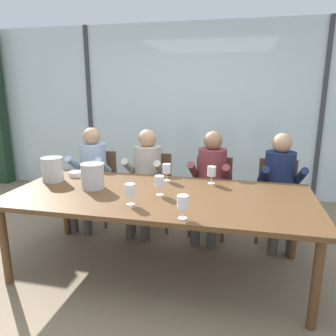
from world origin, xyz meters
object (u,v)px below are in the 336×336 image
Objects in this scene: dining_table at (159,200)px; person_navy_polo at (280,182)px; person_pale_blue_shirt at (91,170)px; wine_glass_near_bucket at (130,191)px; tasting_bowl at (76,174)px; person_maroon_top at (211,178)px; ice_bucket_primary at (52,169)px; chair_near_curtain at (98,181)px; chair_center at (212,189)px; wine_glass_spare_empty at (212,172)px; person_beige_jumper at (146,174)px; wine_glass_center_pour at (183,203)px; wine_glass_by_left_taster at (160,182)px; chair_right_of_center at (277,193)px; wine_glass_by_right_taster at (167,169)px; chair_left_of_center at (154,184)px; ice_bucket_secondary at (93,176)px.

person_navy_polo is (1.12, 0.87, -0.01)m from dining_table.
wine_glass_near_bucket is (0.93, -1.18, 0.19)m from person_pale_blue_shirt.
person_maroon_top is at bearing 20.08° from tasting_bowl.
person_pale_blue_shirt is 1.00× the size of person_navy_polo.
dining_table is 11.01× the size of ice_bucket_primary.
person_maroon_top is 1.47m from tasting_bowl.
chair_near_curtain is at bearing 179.22° from person_maroon_top.
chair_near_curtain is at bearing 83.30° from person_pale_blue_shirt.
chair_center is 0.21m from person_maroon_top.
person_maroon_top is 0.50m from wine_glass_spare_empty.
chair_near_curtain is 0.72m from person_beige_jumper.
wine_glass_center_pour reaches higher than tasting_bowl.
ice_bucket_primary is 1.17m from wine_glass_by_left_taster.
chair_right_of_center is 2.23m from tasting_bowl.
chair_right_of_center is at bearing 17.26° from tasting_bowl.
wine_glass_near_bucket is (0.91, -1.33, 0.36)m from chair_near_curtain.
wine_glass_near_bucket is at bearing -58.04° from chair_near_curtain.
ice_bucket_primary is at bearing 172.25° from dining_table.
person_navy_polo is (2.20, 0.00, 0.00)m from person_pale_blue_shirt.
person_navy_polo is 7.90× the size of tasting_bowl.
person_navy_polo reaches higher than ice_bucket_primary.
wine_glass_by_right_taster is at bearing 179.55° from wine_glass_spare_empty.
wine_glass_by_left_taster is at bearing -133.16° from chair_right_of_center.
wine_glass_near_bucket reaches higher than tasting_bowl.
person_beige_jumper reaches higher than chair_center.
ice_bucket_primary is at bearing -155.85° from chair_right_of_center.
chair_left_of_center is 3.60× the size of ice_bucket_primary.
wine_glass_spare_empty is at bearing -79.79° from chair_center.
person_beige_jumper reaches higher than chair_left_of_center.
ice_bucket_secondary reaches higher than chair_near_curtain.
chair_right_of_center is 3.68× the size of ice_bucket_secondary.
chair_center is 5.04× the size of wine_glass_by_left_taster.
person_maroon_top is at bearing 48.40° from wine_glass_by_right_taster.
wine_glass_by_left_taster is 0.33m from wine_glass_near_bucket.
wine_glass_near_bucket is at bearing -106.10° from chair_center.
person_pale_blue_shirt reaches higher than wine_glass_by_right_taster.
chair_near_curtain is 0.94m from ice_bucket_primary.
person_beige_jumper is at bearing 43.28° from ice_bucket_primary.
wine_glass_near_bucket is at bearing -34.66° from ice_bucket_secondary.
dining_table is 1.09m from chair_left_of_center.
dining_table is 2.24× the size of person_pale_blue_shirt.
wine_glass_by_right_taster reaches higher than chair_left_of_center.
dining_table is at bearing 62.91° from wine_glass_near_bucket.
dining_table is 0.45m from wine_glass_by_right_taster.
wine_glass_by_left_taster is (-1.10, -1.05, 0.36)m from chair_right_of_center.
tasting_bowl reaches higher than dining_table.
wine_glass_by_right_taster is at bearing 32.58° from ice_bucket_secondary.
wine_glass_center_pour is at bearing -114.91° from chair_right_of_center.
wine_glass_by_left_taster reaches higher than tasting_bowl.
ice_bucket_primary reaches higher than wine_glass_by_left_taster.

